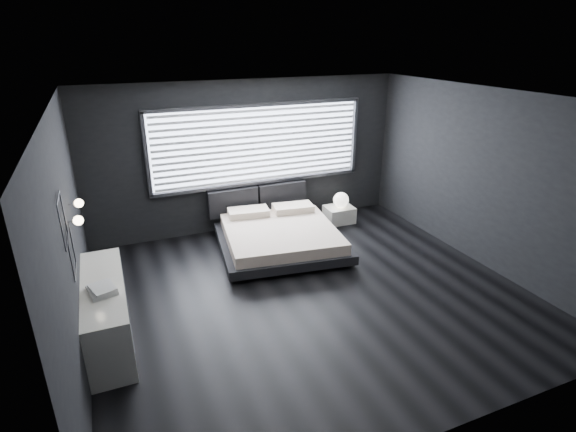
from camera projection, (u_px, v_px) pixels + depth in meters
name	position (u px, v px, depth m)	size (l,w,h in m)	color
room	(312.00, 204.00, 6.07)	(6.04, 6.00, 2.80)	black
window	(259.00, 145.00, 8.37)	(4.14, 0.09, 1.52)	white
headboard	(258.00, 199.00, 8.68)	(1.96, 0.16, 0.52)	black
sconce_near	(78.00, 220.00, 5.00)	(0.18, 0.11, 0.11)	silver
sconce_far	(79.00, 203.00, 5.51)	(0.18, 0.11, 0.11)	silver
wall_art_upper	(62.00, 220.00, 4.36)	(0.01, 0.48, 0.48)	#47474C
wall_art_lower	(72.00, 253.00, 4.75)	(0.01, 0.48, 0.48)	#47474C
bed	(280.00, 236.00, 7.84)	(2.34, 2.26, 0.54)	black
nightstand	(339.00, 214.00, 9.04)	(0.55, 0.46, 0.32)	white
orb_lamp	(341.00, 200.00, 8.90)	(0.31, 0.31, 0.31)	white
dresser	(105.00, 311.00, 5.48)	(0.55, 1.93, 0.77)	white
book_stack	(102.00, 289.00, 5.16)	(0.35, 0.42, 0.08)	silver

